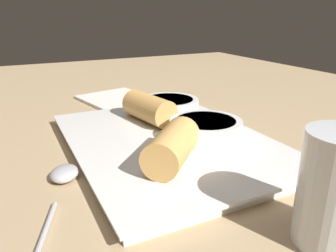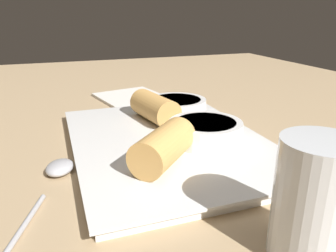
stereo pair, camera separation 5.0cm
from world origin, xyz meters
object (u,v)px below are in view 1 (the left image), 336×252
serving_plate (168,143)px  dipping_bowl_far (169,106)px  spoon (62,181)px  napkin (118,99)px  dipping_bowl_near (206,129)px

serving_plate → dipping_bowl_far: bearing=152.7°
spoon → napkin: bearing=152.2°
dipping_bowl_near → spoon: 19.72cm
spoon → napkin: (-31.78, 16.78, -0.34)cm
napkin → dipping_bowl_near: bearing=5.2°
dipping_bowl_near → spoon: bearing=-84.6°
dipping_bowl_far → spoon: (13.93, -19.97, -2.35)cm
spoon → serving_plate: bearing=106.6°
serving_plate → spoon: (4.49, -15.10, -0.12)cm
serving_plate → dipping_bowl_far: dipping_bowl_far is taller
serving_plate → dipping_bowl_far: (-9.44, 4.87, 2.22)cm
dipping_bowl_near → dipping_bowl_far: 12.11cm
spoon → napkin: size_ratio=1.10×
serving_plate → dipping_bowl_near: dipping_bowl_near is taller
dipping_bowl_far → spoon: bearing=-55.1°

